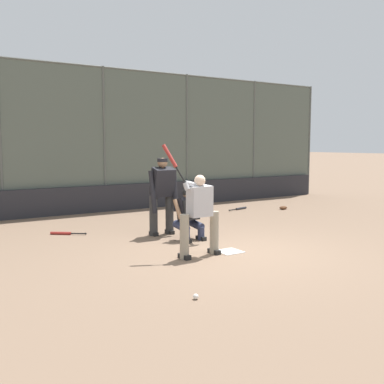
{
  "coord_description": "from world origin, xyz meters",
  "views": [
    {
      "loc": [
        5.04,
        6.56,
        2.02
      ],
      "look_at": [
        0.2,
        -1.0,
        1.05
      ],
      "focal_mm": 42.0,
      "sensor_mm": 36.0,
      "label": 1
    }
  ],
  "objects_px": {
    "batter_at_plate": "(199,212)",
    "umpire_home": "(162,194)",
    "fielding_glove_on_dirt": "(283,208)",
    "spare_bat_near_backstop": "(240,209)",
    "catcher_behind_plate": "(190,213)",
    "spare_bat_by_padding": "(64,233)",
    "baseball_loose": "(196,297)"
  },
  "relations": [
    {
      "from": "catcher_behind_plate",
      "to": "fielding_glove_on_dirt",
      "type": "relative_size",
      "value": 3.99
    },
    {
      "from": "catcher_behind_plate",
      "to": "batter_at_plate",
      "type": "bearing_deg",
      "value": 60.81
    },
    {
      "from": "batter_at_plate",
      "to": "fielding_glove_on_dirt",
      "type": "bearing_deg",
      "value": -149.45
    },
    {
      "from": "batter_at_plate",
      "to": "fielding_glove_on_dirt",
      "type": "relative_size",
      "value": 7.26
    },
    {
      "from": "catcher_behind_plate",
      "to": "fielding_glove_on_dirt",
      "type": "height_order",
      "value": "catcher_behind_plate"
    },
    {
      "from": "umpire_home",
      "to": "fielding_glove_on_dirt",
      "type": "bearing_deg",
      "value": -162.89
    },
    {
      "from": "batter_at_plate",
      "to": "umpire_home",
      "type": "bearing_deg",
      "value": -102.3
    },
    {
      "from": "umpire_home",
      "to": "spare_bat_by_padding",
      "type": "xyz_separation_m",
      "value": [
        1.85,
        -1.2,
        -0.89
      ]
    },
    {
      "from": "fielding_glove_on_dirt",
      "to": "baseball_loose",
      "type": "height_order",
      "value": "fielding_glove_on_dirt"
    },
    {
      "from": "umpire_home",
      "to": "spare_bat_near_backstop",
      "type": "bearing_deg",
      "value": -150.11
    },
    {
      "from": "baseball_loose",
      "to": "spare_bat_by_padding",
      "type": "bearing_deg",
      "value": -87.78
    },
    {
      "from": "batter_at_plate",
      "to": "umpire_home",
      "type": "distance_m",
      "value": 2.06
    },
    {
      "from": "umpire_home",
      "to": "spare_bat_near_backstop",
      "type": "height_order",
      "value": "umpire_home"
    },
    {
      "from": "catcher_behind_plate",
      "to": "spare_bat_near_backstop",
      "type": "relative_size",
      "value": 1.36
    },
    {
      "from": "umpire_home",
      "to": "catcher_behind_plate",
      "type": "bearing_deg",
      "value": 107.27
    },
    {
      "from": "catcher_behind_plate",
      "to": "umpire_home",
      "type": "bearing_deg",
      "value": -77.97
    },
    {
      "from": "baseball_loose",
      "to": "catcher_behind_plate",
      "type": "bearing_deg",
      "value": -121.13
    },
    {
      "from": "spare_bat_near_backstop",
      "to": "umpire_home",
      "type": "bearing_deg",
      "value": -164.51
    },
    {
      "from": "umpire_home",
      "to": "spare_bat_by_padding",
      "type": "bearing_deg",
      "value": -31.46
    },
    {
      "from": "catcher_behind_plate",
      "to": "spare_bat_by_padding",
      "type": "distance_m",
      "value": 2.92
    },
    {
      "from": "batter_at_plate",
      "to": "spare_bat_by_padding",
      "type": "xyz_separation_m",
      "value": [
        1.48,
        -3.23,
        -0.76
      ]
    },
    {
      "from": "fielding_glove_on_dirt",
      "to": "baseball_loose",
      "type": "xyz_separation_m",
      "value": [
        6.69,
        5.3,
        -0.01
      ]
    },
    {
      "from": "spare_bat_near_backstop",
      "to": "fielding_glove_on_dirt",
      "type": "xyz_separation_m",
      "value": [
        -1.16,
        0.68,
        0.02
      ]
    },
    {
      "from": "spare_bat_near_backstop",
      "to": "catcher_behind_plate",
      "type": "bearing_deg",
      "value": -154.72
    },
    {
      "from": "catcher_behind_plate",
      "to": "umpire_home",
      "type": "xyz_separation_m",
      "value": [
        0.22,
        -0.78,
        0.35
      ]
    },
    {
      "from": "batter_at_plate",
      "to": "umpire_home",
      "type": "xyz_separation_m",
      "value": [
        -0.37,
        -2.02,
        0.12
      ]
    },
    {
      "from": "baseball_loose",
      "to": "spare_bat_near_backstop",
      "type": "bearing_deg",
      "value": -132.74
    },
    {
      "from": "catcher_behind_plate",
      "to": "baseball_loose",
      "type": "distance_m",
      "value": 3.67
    },
    {
      "from": "batter_at_plate",
      "to": "spare_bat_near_backstop",
      "type": "height_order",
      "value": "batter_at_plate"
    },
    {
      "from": "batter_at_plate",
      "to": "spare_bat_by_padding",
      "type": "distance_m",
      "value": 3.63
    },
    {
      "from": "spare_bat_by_padding",
      "to": "umpire_home",
      "type": "bearing_deg",
      "value": -175.99
    },
    {
      "from": "catcher_behind_plate",
      "to": "umpire_home",
      "type": "relative_size",
      "value": 0.65
    }
  ]
}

